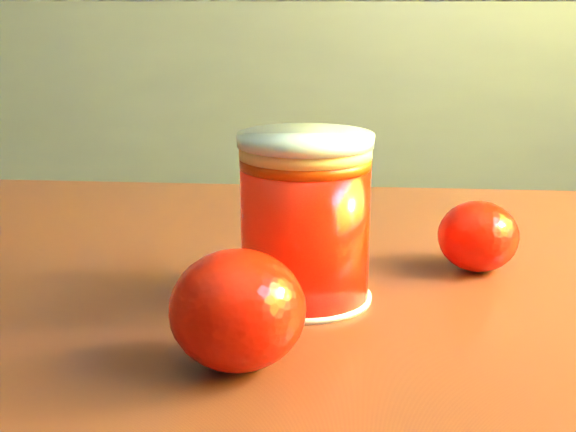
{
  "coord_description": "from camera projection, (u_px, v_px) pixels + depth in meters",
  "views": [
    {
      "loc": [
        0.73,
        -0.3,
        0.91
      ],
      "look_at": [
        0.74,
        0.22,
        0.77
      ],
      "focal_mm": 50.0,
      "sensor_mm": 36.0,
      "label": 1
    }
  ],
  "objects": [
    {
      "name": "orange_back",
      "position": [
        478.0,
        236.0,
        0.59
      ],
      "size": [
        0.08,
        0.08,
        0.05
      ],
      "primitive_type": "ellipsoid",
      "rotation": [
        0.0,
        0.0,
        0.33
      ],
      "color": "red",
      "rests_on": "table"
    },
    {
      "name": "juice_glass",
      "position": [
        305.0,
        219.0,
        0.53
      ],
      "size": [
        0.09,
        0.09,
        0.11
      ],
      "rotation": [
        0.0,
        0.0,
        0.38
      ],
      "color": "red",
      "rests_on": "table"
    },
    {
      "name": "table",
      "position": [
        391.0,
        422.0,
        0.56
      ],
      "size": [
        1.02,
        0.77,
        0.71
      ],
      "rotation": [
        0.0,
        0.0,
        -0.12
      ],
      "color": "maroon",
      "rests_on": "ground"
    },
    {
      "name": "orange_front",
      "position": [
        237.0,
        310.0,
        0.43
      ],
      "size": [
        0.09,
        0.09,
        0.07
      ],
      "primitive_type": "ellipsoid",
      "rotation": [
        0.0,
        0.0,
        -0.24
      ],
      "color": "red",
      "rests_on": "table"
    }
  ]
}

